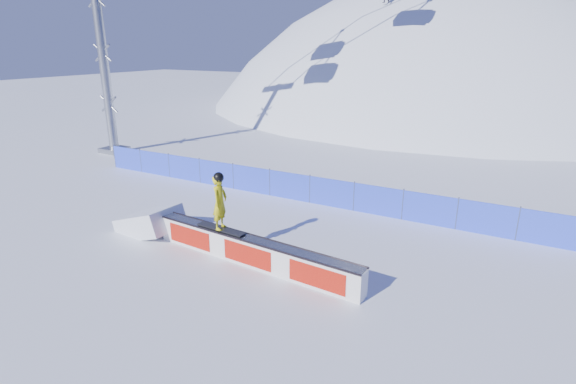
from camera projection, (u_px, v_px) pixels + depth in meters
The scene contains 6 objects.
ground at pixel (228, 235), 16.06m from camera, with size 160.00×160.00×0.00m, color white.
snow_hill at pixel (433, 248), 56.53m from camera, with size 64.00×64.00×64.00m.
safety_fence at pixel (289, 186), 19.60m from camera, with size 22.05×0.05×1.30m.
rail_box at pixel (252, 252), 13.76m from camera, with size 7.51×1.11×0.90m.
snow_ramp at pixel (151, 231), 16.36m from camera, with size 2.24×1.49×0.84m, color white, non-canonical shape.
snowboarder at pixel (220, 202), 13.97m from camera, with size 1.82×0.70×1.88m.
Camera 1 is at (9.06, -11.85, 6.51)m, focal length 28.00 mm.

